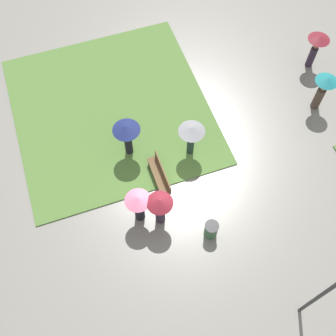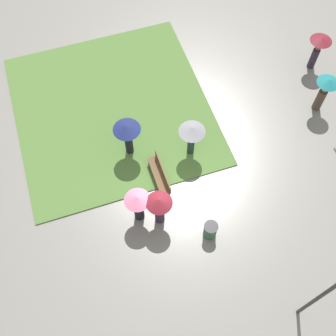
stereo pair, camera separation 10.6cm
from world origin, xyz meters
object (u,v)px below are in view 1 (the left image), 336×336
Objects in this scene: crowd_person_pink at (138,204)px; lone_walker_far_path at (316,46)px; park_bench at (160,175)px; lamp_post at (327,291)px; crowd_person_navy at (127,133)px; crowd_person_grey at (191,133)px; lone_walker_mid_plaza at (323,88)px; crowd_person_maroon at (160,206)px; trash_bin at (211,230)px.

lone_walker_far_path is (-5.04, 10.39, 0.05)m from crowd_person_pink.
park_bench is 0.40× the size of lamp_post.
crowd_person_navy reaches higher than crowd_person_pink.
park_bench is 1.00× the size of crowd_person_grey.
crowd_person_navy is 1.04× the size of lone_walker_far_path.
lamp_post reaches higher than park_bench.
park_bench is 8.25m from lone_walker_mid_plaza.
lone_walker_far_path reaches higher than park_bench.
lone_walker_mid_plaza is at bearing 67.23° from crowd_person_maroon.
park_bench is 2.20m from crowd_person_navy.
trash_bin is at bearing -152.51° from lamp_post.
lone_walker_far_path is at bearing 150.13° from lamp_post.
crowd_person_grey reaches higher than crowd_person_pink.
lone_walker_mid_plaza reaches higher than lone_walker_far_path.
crowd_person_navy reaches higher than park_bench.
crowd_person_pink is 0.83m from crowd_person_maroon.
crowd_person_grey is at bearing 69.81° from lone_walker_mid_plaza.
trash_bin is at bearing 4.11° from crowd_person_navy.
crowd_person_pink is at bearing -45.83° from park_bench.
park_bench is 0.96× the size of lone_walker_mid_plaza.
lone_walker_mid_plaza reaches higher than park_bench.
park_bench is 1.02× the size of crowd_person_maroon.
lamp_post is at bearing 123.90° from lone_walker_mid_plaza.
lone_walker_mid_plaza is (-4.27, 7.01, 0.86)m from trash_bin.
lamp_post is 2.50× the size of crowd_person_grey.
lone_walker_mid_plaza is at bearing 148.02° from lamp_post.
lone_walker_mid_plaza is (0.44, 8.95, -0.16)m from crowd_person_navy.
lamp_post reaches higher than crowd_person_navy.
park_bench is 2.14m from crowd_person_grey.
crowd_person_pink is (-1.62, -2.41, 0.81)m from trash_bin.
lone_walker_far_path is 2.57m from lone_walker_mid_plaza.
crowd_person_navy reaches higher than crowd_person_grey.
crowd_person_navy is at bearing 142.31° from crowd_person_maroon.
lone_walker_far_path is (-10.45, 6.00, -1.74)m from lamp_post.
lone_walker_mid_plaza is at bearing 121.35° from trash_bin.
crowd_person_maroon is 0.94× the size of lone_walker_mid_plaza.
park_bench is at bearing -86.31° from lone_walker_far_path.
park_bench is 7.82m from lamp_post.
crowd_person_grey is 6.45m from lone_walker_mid_plaza.
crowd_person_navy is at bearing -97.56° from lone_walker_far_path.
crowd_person_pink is 0.96× the size of lone_walker_far_path.
lone_walker_mid_plaza is (-3.04, 8.68, 0.00)m from crowd_person_maroon.
trash_bin is 0.47× the size of crowd_person_pink.
park_bench is 2.00m from crowd_person_pink.
park_bench is at bearing 102.63° from crowd_person_grey.
park_bench is at bearing 119.04° from crowd_person_maroon.
lamp_post reaches higher than crowd_person_pink.
park_bench is at bearing -155.50° from lamp_post.
lamp_post reaches higher than lone_walker_far_path.
crowd_person_grey is (-2.21, 2.98, 0.24)m from crowd_person_pink.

